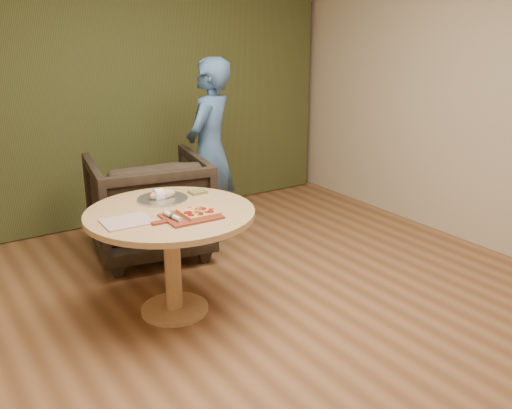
{
  "coord_description": "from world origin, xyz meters",
  "views": [
    {
      "loc": [
        -1.85,
        -2.48,
        1.99
      ],
      "look_at": [
        -0.05,
        0.25,
        0.9
      ],
      "focal_mm": 40.0,
      "sensor_mm": 36.0,
      "label": 1
    }
  ],
  "objects": [
    {
      "name": "newspaper",
      "position": [
        -0.68,
        0.78,
        0.76
      ],
      "size": [
        0.31,
        0.26,
        0.01
      ],
      "primitive_type": "cube",
      "rotation": [
        0.0,
        0.0,
        -0.04
      ],
      "color": "white",
      "rests_on": "pedestal_table"
    },
    {
      "name": "room_shell",
      "position": [
        0.0,
        0.0,
        1.4
      ],
      "size": [
        5.04,
        6.04,
        2.84
      ],
      "color": "brown",
      "rests_on": "ground"
    },
    {
      "name": "cutlery_roll",
      "position": [
        -0.42,
        0.65,
        0.78
      ],
      "size": [
        0.05,
        0.2,
        0.03
      ],
      "rotation": [
        0.0,
        0.0,
        0.13
      ],
      "color": "silver",
      "rests_on": "pizza_paddle"
    },
    {
      "name": "person_standing",
      "position": [
        0.58,
        1.95,
        0.83
      ],
      "size": [
        0.72,
        0.68,
        1.65
      ],
      "primitive_type": "imported",
      "rotation": [
        0.0,
        0.0,
        3.78
      ],
      "color": "#395D8D",
      "rests_on": "ground"
    },
    {
      "name": "pedestal_table",
      "position": [
        -0.35,
        0.83,
        0.61
      ],
      "size": [
        1.14,
        1.14,
        0.75
      ],
      "rotation": [
        0.0,
        0.0,
        -0.06
      ],
      "color": "tan",
      "rests_on": "ground"
    },
    {
      "name": "pizza_paddle",
      "position": [
        -0.31,
        0.64,
        0.76
      ],
      "size": [
        0.45,
        0.29,
        0.01
      ],
      "rotation": [
        0.0,
        0.0,
        -0.02
      ],
      "color": "maroon",
      "rests_on": "pedestal_table"
    },
    {
      "name": "bread_roll",
      "position": [
        -0.3,
        1.07,
        0.79
      ],
      "size": [
        0.19,
        0.09,
        0.09
      ],
      "color": "#D8B884",
      "rests_on": "serving_tray"
    },
    {
      "name": "armchair",
      "position": [
        -0.06,
        1.9,
        0.48
      ],
      "size": [
        1.08,
        1.03,
        0.97
      ],
      "primitive_type": "imported",
      "rotation": [
        0.0,
        0.0,
        2.96
      ],
      "color": "black",
      "rests_on": "ground"
    },
    {
      "name": "green_packet",
      "position": [
        -0.01,
        1.08,
        0.76
      ],
      "size": [
        0.12,
        0.1,
        0.02
      ],
      "primitive_type": "cube",
      "rotation": [
        0.0,
        0.0,
        -0.01
      ],
      "color": "brown",
      "rests_on": "pedestal_table"
    },
    {
      "name": "serving_tray",
      "position": [
        -0.29,
        1.07,
        0.76
      ],
      "size": [
        0.36,
        0.36,
        0.02
      ],
      "color": "silver",
      "rests_on": "pedestal_table"
    },
    {
      "name": "curtain",
      "position": [
        0.0,
        2.9,
        1.4
      ],
      "size": [
        4.8,
        0.14,
        2.78
      ],
      "primitive_type": "cube",
      "color": "#303719",
      "rests_on": "ground"
    },
    {
      "name": "flatbread_pizza",
      "position": [
        -0.24,
        0.63,
        0.78
      ],
      "size": [
        0.22,
        0.22,
        0.04
      ],
      "rotation": [
        0.0,
        0.0,
        -0.02
      ],
      "color": "#E29C58",
      "rests_on": "pizza_paddle"
    }
  ]
}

